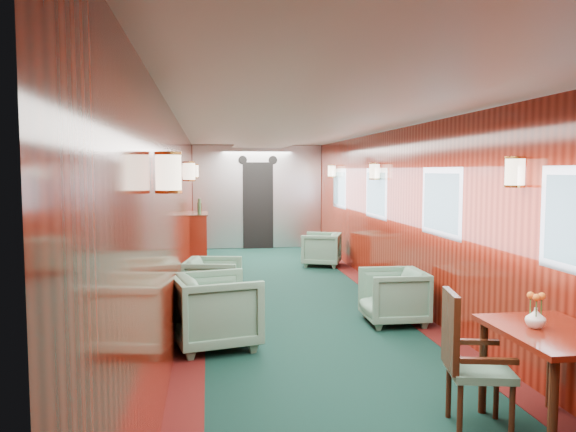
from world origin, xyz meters
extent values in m
plane|color=black|center=(0.00, 0.00, 0.00)|extent=(12.00, 12.00, 0.00)
cube|color=beige|center=(0.00, 0.00, 2.35)|extent=(3.00, 12.00, 0.10)
cube|color=beige|center=(0.00, 0.00, 2.36)|extent=(1.20, 12.00, 0.06)
cube|color=maroon|center=(0.00, 6.00, 1.20)|extent=(3.00, 0.10, 2.40)
cube|color=maroon|center=(-1.50, 0.00, 1.20)|extent=(0.10, 12.00, 2.40)
cube|color=maroon|center=(1.50, 0.00, 1.20)|extent=(0.10, 12.00, 2.40)
cube|color=#3E0E0C|center=(-1.35, 0.00, 0.00)|extent=(0.30, 12.00, 0.01)
cube|color=#3E0E0C|center=(1.35, 0.00, 0.00)|extent=(0.30, 12.00, 0.01)
cube|color=silver|center=(0.00, 5.92, 1.20)|extent=(2.98, 0.12, 2.38)
cube|color=black|center=(0.00, 5.84, 1.00)|extent=(0.70, 0.06, 2.00)
cylinder|color=black|center=(-0.35, 5.85, 2.05)|extent=(0.20, 0.04, 0.20)
cylinder|color=black|center=(0.35, 5.85, 2.05)|extent=(0.20, 0.04, 0.20)
cube|color=#A8AAAF|center=(1.49, -1.00, 1.45)|extent=(0.02, 1.10, 0.80)
cube|color=#456268|center=(1.48, -1.00, 1.45)|extent=(0.01, 0.96, 0.66)
cube|color=#A8AAAF|center=(1.49, 1.50, 1.45)|extent=(0.02, 1.10, 0.80)
cube|color=#456268|center=(1.48, 1.50, 1.45)|extent=(0.01, 0.96, 0.66)
cube|color=#A8AAAF|center=(1.49, 4.00, 1.45)|extent=(0.02, 1.10, 0.80)
cube|color=#456268|center=(1.48, 4.00, 1.45)|extent=(0.01, 0.96, 0.66)
cylinder|color=#FFEBC6|center=(-1.40, -3.50, 1.80)|extent=(0.16, 0.16, 0.24)
cylinder|color=#B88634|center=(-1.40, -3.50, 1.68)|extent=(0.17, 0.17, 0.02)
cylinder|color=#FFEBC6|center=(1.40, -2.70, 1.80)|extent=(0.16, 0.16, 0.24)
cylinder|color=#B88634|center=(1.40, -2.70, 1.68)|extent=(0.17, 0.17, 0.02)
cylinder|color=#FFEBC6|center=(-1.40, 0.50, 1.80)|extent=(0.16, 0.16, 0.24)
cylinder|color=#B88634|center=(-1.40, 0.50, 1.68)|extent=(0.17, 0.17, 0.02)
cylinder|color=#FFEBC6|center=(1.40, 1.30, 1.80)|extent=(0.16, 0.16, 0.24)
cylinder|color=#B88634|center=(1.40, 1.30, 1.68)|extent=(0.17, 0.17, 0.02)
cylinder|color=#FFEBC6|center=(-1.40, 3.50, 1.80)|extent=(0.16, 0.16, 0.24)
cylinder|color=#B88634|center=(-1.40, 3.50, 1.68)|extent=(0.17, 0.17, 0.02)
cylinder|color=#FFEBC6|center=(1.40, 4.30, 1.80)|extent=(0.16, 0.16, 0.24)
cylinder|color=#B88634|center=(1.40, 4.30, 1.68)|extent=(0.17, 0.17, 0.02)
cube|color=maroon|center=(1.14, -3.69, 0.72)|extent=(0.69, 0.99, 0.04)
cylinder|color=#3C1B0D|center=(0.87, -4.12, 0.35)|extent=(0.06, 0.06, 0.70)
cylinder|color=#3C1B0D|center=(0.86, -3.27, 0.35)|extent=(0.06, 0.06, 0.70)
cylinder|color=#3C1B0D|center=(1.42, -3.27, 0.35)|extent=(0.06, 0.06, 0.70)
cube|color=#225040|center=(0.71, -3.51, 0.41)|extent=(0.49, 0.49, 0.05)
cube|color=#3C1B0D|center=(0.51, -3.47, 0.70)|extent=(0.12, 0.38, 0.54)
cube|color=#225040|center=(0.53, -3.48, 0.65)|extent=(0.08, 0.29, 0.32)
cube|color=#3C1B0D|center=(0.67, -3.72, 0.56)|extent=(0.38, 0.12, 0.04)
cube|color=#3C1B0D|center=(0.75, -3.31, 0.56)|extent=(0.38, 0.12, 0.04)
cylinder|color=#3C1B0D|center=(0.51, -3.65, 0.19)|extent=(0.04, 0.04, 0.39)
cylinder|color=#3C1B0D|center=(0.84, -3.72, 0.19)|extent=(0.04, 0.04, 0.39)
cylinder|color=#3C1B0D|center=(0.58, -3.31, 0.19)|extent=(0.04, 0.04, 0.39)
cylinder|color=#3C1B0D|center=(0.91, -3.38, 0.19)|extent=(0.04, 0.04, 0.39)
cube|color=maroon|center=(-1.34, 4.05, 0.48)|extent=(0.32, 1.07, 0.96)
cube|color=#3C1B0D|center=(-1.33, 4.05, 0.96)|extent=(0.34, 1.09, 0.02)
cylinder|color=#285031|center=(-1.32, 3.78, 1.08)|extent=(0.07, 0.07, 0.22)
cylinder|color=#285031|center=(-1.32, 4.15, 1.11)|extent=(0.06, 0.06, 0.28)
cylinder|color=#B88634|center=(-1.32, 4.37, 1.06)|extent=(0.08, 0.08, 0.18)
imported|color=white|center=(1.05, -3.62, 0.81)|extent=(0.17, 0.17, 0.14)
imported|color=#225040|center=(-1.09, -1.40, 0.38)|extent=(0.99, 0.98, 0.76)
imported|color=#225040|center=(-1.09, 0.32, 0.33)|extent=(0.83, 0.81, 0.65)
imported|color=#225040|center=(1.01, -0.81, 0.33)|extent=(0.73, 0.71, 0.65)
imported|color=#225040|center=(0.97, 3.27, 0.32)|extent=(0.89, 0.88, 0.64)
camera|label=1|loc=(-1.16, -7.10, 1.81)|focal=35.00mm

